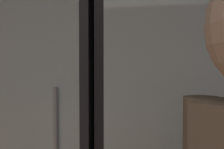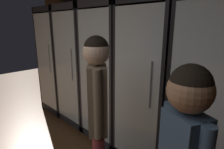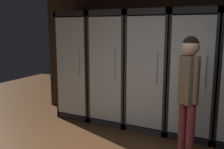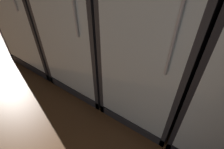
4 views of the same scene
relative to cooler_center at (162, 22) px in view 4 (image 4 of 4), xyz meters
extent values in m
cube|color=black|center=(-1.45, -0.05, -0.96)|extent=(0.70, 0.59, 0.10)
cube|color=silver|center=(-1.45, -0.05, -0.89)|extent=(0.60, 0.51, 0.02)
cylinder|color=black|center=(-1.65, -0.08, -0.78)|extent=(0.08, 0.08, 0.19)
cylinder|color=black|center=(-1.65, -0.08, -0.64)|extent=(0.02, 0.02, 0.09)
cylinder|color=beige|center=(-1.65, -0.08, -0.79)|extent=(0.08, 0.08, 0.05)
cylinder|color=#336B38|center=(-1.46, -0.08, -0.76)|extent=(0.08, 0.08, 0.24)
cylinder|color=#336B38|center=(-1.46, -0.08, -0.61)|extent=(0.03, 0.03, 0.06)
cylinder|color=#B2332D|center=(-1.46, -0.08, -0.78)|extent=(0.08, 0.08, 0.08)
cylinder|color=black|center=(-1.25, -0.04, -0.76)|extent=(0.06, 0.06, 0.23)
cylinder|color=black|center=(-1.25, -0.04, -0.60)|extent=(0.02, 0.02, 0.09)
cylinder|color=beige|center=(-1.25, -0.04, -0.76)|extent=(0.07, 0.07, 0.07)
cube|color=silver|center=(-1.45, -0.05, -0.29)|extent=(0.60, 0.51, 0.02)
cylinder|color=#194723|center=(-1.38, -0.06, -0.18)|extent=(0.07, 0.07, 0.21)
cylinder|color=#2D2D33|center=(-1.38, -0.06, -0.19)|extent=(0.07, 0.07, 0.07)
cylinder|color=gray|center=(-1.22, -0.03, -0.18)|extent=(0.08, 0.08, 0.19)
cylinder|color=#B2332D|center=(-1.22, -0.03, -0.18)|extent=(0.08, 0.08, 0.06)
cube|color=#2B2B30|center=(-0.39, -0.05, 0.02)|extent=(0.04, 0.59, 2.05)
cube|color=#2B2B30|center=(-0.73, -0.05, -0.96)|extent=(0.70, 0.59, 0.10)
cube|color=silver|center=(-0.73, -0.33, 0.02)|extent=(0.62, 0.02, 1.81)
cylinder|color=#B2B2B7|center=(-0.52, -0.35, 0.12)|extent=(0.02, 0.02, 0.50)
cube|color=silver|center=(-0.73, -0.05, -0.89)|extent=(0.60, 0.51, 0.02)
cylinder|color=#336B38|center=(-0.95, -0.09, -0.77)|extent=(0.07, 0.07, 0.21)
cylinder|color=#336B38|center=(-0.95, -0.09, -0.63)|extent=(0.02, 0.02, 0.09)
cylinder|color=#B2332D|center=(-0.95, -0.09, -0.77)|extent=(0.07, 0.07, 0.08)
cylinder|color=gray|center=(-0.80, -0.09, -0.78)|extent=(0.07, 0.07, 0.20)
cylinder|color=gray|center=(-0.80, -0.09, -0.65)|extent=(0.03, 0.03, 0.07)
cylinder|color=#2D2D33|center=(-0.80, -0.09, -0.77)|extent=(0.07, 0.07, 0.07)
cylinder|color=#194723|center=(-0.65, -0.07, -0.78)|extent=(0.08, 0.08, 0.19)
cylinder|color=#194723|center=(-0.65, -0.07, -0.64)|extent=(0.03, 0.03, 0.09)
cylinder|color=white|center=(-0.65, -0.07, -0.81)|extent=(0.08, 0.08, 0.07)
cylinder|color=#9EAD99|center=(-0.51, -0.05, -0.77)|extent=(0.08, 0.08, 0.21)
cylinder|color=#9EAD99|center=(-0.51, -0.05, -0.62)|extent=(0.02, 0.02, 0.09)
cylinder|color=beige|center=(-0.51, -0.05, -0.77)|extent=(0.08, 0.08, 0.08)
cube|color=silver|center=(-0.73, -0.05, -0.29)|extent=(0.60, 0.51, 0.02)
cylinder|color=#336B38|center=(-0.93, -0.05, -0.19)|extent=(0.08, 0.08, 0.18)
cylinder|color=#B2332D|center=(-0.93, -0.05, -0.18)|extent=(0.08, 0.08, 0.07)
cylinder|color=black|center=(-0.73, 0.00, -0.17)|extent=(0.07, 0.07, 0.22)
cylinder|color=#2D2D33|center=(-0.73, 0.00, -0.18)|extent=(0.08, 0.08, 0.07)
cylinder|color=brown|center=(-0.52, -0.05, -0.16)|extent=(0.06, 0.06, 0.24)
cylinder|color=brown|center=(-0.52, -0.05, 0.00)|extent=(0.02, 0.02, 0.08)
cylinder|color=beige|center=(-0.52, -0.05, -0.17)|extent=(0.06, 0.06, 0.09)
cube|color=#2B2B30|center=(0.00, 0.23, 0.02)|extent=(0.70, 0.04, 2.05)
cube|color=#2B2B30|center=(-0.33, -0.05, 0.02)|extent=(0.04, 0.59, 2.05)
cube|color=#2B2B30|center=(0.33, -0.05, 0.02)|extent=(0.04, 0.59, 2.05)
cube|color=#2B2B30|center=(0.00, -0.05, -0.96)|extent=(0.70, 0.59, 0.10)
cube|color=white|center=(0.00, 0.20, 0.02)|extent=(0.62, 0.02, 1.81)
cube|color=silver|center=(0.00, -0.33, 0.02)|extent=(0.62, 0.02, 1.81)
cylinder|color=#B2B2B7|center=(0.21, -0.35, 0.12)|extent=(0.02, 0.02, 0.50)
cube|color=silver|center=(0.00, -0.05, -0.89)|extent=(0.60, 0.51, 0.02)
cylinder|color=gray|center=(-0.14, -0.02, -0.79)|extent=(0.07, 0.07, 0.18)
cylinder|color=gray|center=(-0.14, -0.02, -0.65)|extent=(0.03, 0.03, 0.09)
cylinder|color=#2D2D33|center=(-0.14, -0.02, -0.79)|extent=(0.07, 0.07, 0.07)
cylinder|color=#9EAD99|center=(0.15, -0.06, -0.78)|extent=(0.07, 0.07, 0.19)
cylinder|color=#9EAD99|center=(0.15, -0.06, -0.64)|extent=(0.03, 0.03, 0.10)
cylinder|color=#B2332D|center=(0.15, -0.06, -0.79)|extent=(0.07, 0.07, 0.06)
cube|color=silver|center=(0.00, -0.05, -0.29)|extent=(0.60, 0.51, 0.02)
cylinder|color=#336B38|center=(-0.20, -0.01, -0.17)|extent=(0.08, 0.08, 0.23)
cylinder|color=#336B38|center=(-0.20, -0.01, -0.02)|extent=(0.03, 0.03, 0.08)
cylinder|color=beige|center=(-0.20, -0.01, -0.17)|extent=(0.08, 0.08, 0.07)
cylinder|color=#194723|center=(0.00, -0.03, -0.16)|extent=(0.07, 0.07, 0.24)
cylinder|color=#194723|center=(0.00, -0.03, 0.00)|extent=(0.03, 0.03, 0.08)
cylinder|color=#B2332D|center=(0.00, -0.03, -0.17)|extent=(0.07, 0.07, 0.09)
cylinder|color=#194723|center=(0.20, -0.04, -0.17)|extent=(0.06, 0.06, 0.22)
cylinder|color=#194723|center=(0.20, -0.04, -0.02)|extent=(0.02, 0.02, 0.08)
cylinder|color=tan|center=(0.20, -0.04, -0.18)|extent=(0.07, 0.07, 0.08)
cube|color=black|center=(0.40, -0.05, 0.02)|extent=(0.04, 0.59, 2.05)
cube|color=black|center=(0.73, -0.05, -0.96)|extent=(0.70, 0.59, 0.10)
cube|color=silver|center=(0.73, -0.05, -0.89)|extent=(0.60, 0.51, 0.02)
cylinder|color=#336B38|center=(0.58, -0.01, -0.76)|extent=(0.07, 0.07, 0.24)
cylinder|color=#336B38|center=(0.58, -0.01, -0.59)|extent=(0.02, 0.02, 0.09)
cylinder|color=beige|center=(0.58, -0.01, -0.76)|extent=(0.07, 0.07, 0.07)
camera|label=1|loc=(0.66, -1.39, 0.46)|focal=42.46mm
camera|label=2|loc=(1.96, -1.94, 0.73)|focal=30.28mm
camera|label=3|loc=(1.44, -4.26, 0.76)|focal=42.15mm
camera|label=4|loc=(0.46, -1.31, 0.80)|focal=33.34mm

